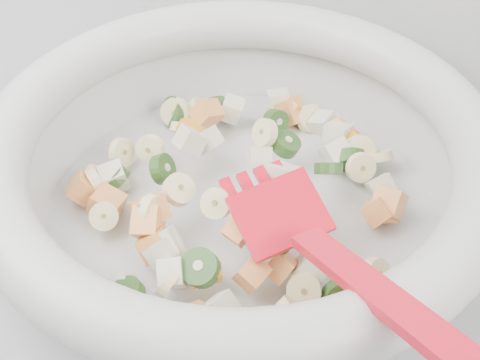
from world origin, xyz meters
The scene contains 1 object.
mixing_bowl centered at (0.10, 1.49, 0.96)m, with size 0.46×0.40×0.15m.
Camera 1 is at (0.32, 1.18, 1.31)m, focal length 50.00 mm.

